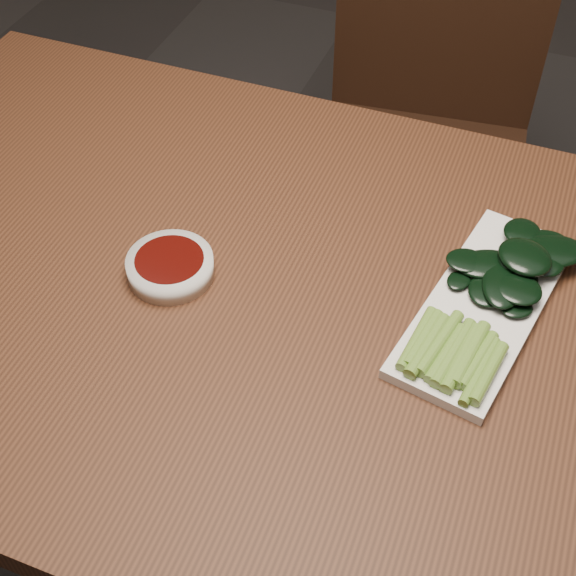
# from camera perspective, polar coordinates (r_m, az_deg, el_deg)

# --- Properties ---
(ground) EXTENTS (6.00, 6.00, 0.00)m
(ground) POSITION_cam_1_polar(r_m,az_deg,el_deg) (1.59, 1.17, -19.21)
(ground) COLOR #282626
(ground) RESTS_ON ground
(table) EXTENTS (1.40, 0.80, 0.75)m
(table) POSITION_cam_1_polar(r_m,az_deg,el_deg) (1.01, 1.74, -3.62)
(table) COLOR #412212
(table) RESTS_ON ground
(chair_far) EXTENTS (0.47, 0.47, 0.89)m
(chair_far) POSITION_cam_1_polar(r_m,az_deg,el_deg) (1.68, 9.58, 11.12)
(chair_far) COLOR black
(chair_far) RESTS_ON ground
(sauce_bowl) EXTENTS (0.11, 0.11, 0.03)m
(sauce_bowl) POSITION_cam_1_polar(r_m,az_deg,el_deg) (0.98, -8.37, 1.54)
(sauce_bowl) COLOR silver
(sauce_bowl) RESTS_ON table
(serving_plate) EXTENTS (0.17, 0.32, 0.01)m
(serving_plate) POSITION_cam_1_polar(r_m,az_deg,el_deg) (0.97, 13.80, -1.24)
(serving_plate) COLOR silver
(serving_plate) RESTS_ON table
(gai_lan) EXTENTS (0.18, 0.30, 0.03)m
(gai_lan) POSITION_cam_1_polar(r_m,az_deg,el_deg) (0.97, 14.89, 0.03)
(gai_lan) COLOR olive
(gai_lan) RESTS_ON serving_plate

